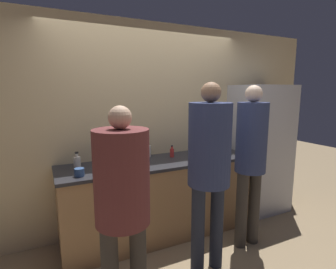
% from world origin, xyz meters
% --- Properties ---
extents(ground_plane, '(14.00, 14.00, 0.00)m').
position_xyz_m(ground_plane, '(0.00, 0.00, 0.00)').
color(ground_plane, '#9E8460').
extents(wall_back, '(5.20, 0.06, 2.60)m').
position_xyz_m(wall_back, '(0.00, 0.72, 1.30)').
color(wall_back, '#D6BC8C').
rests_on(wall_back, ground_plane).
extents(counter, '(2.36, 0.70, 0.94)m').
position_xyz_m(counter, '(0.00, 0.39, 0.47)').
color(counter, '#9E754C').
rests_on(counter, ground_plane).
extents(refrigerator, '(0.78, 0.65, 1.84)m').
position_xyz_m(refrigerator, '(1.61, 0.39, 0.92)').
color(refrigerator, '#B7B7BC').
rests_on(refrigerator, ground_plane).
extents(person_left, '(0.40, 0.40, 1.66)m').
position_xyz_m(person_left, '(-0.75, -0.63, 1.02)').
color(person_left, '#38332D').
rests_on(person_left, ground_plane).
extents(person_center, '(0.40, 0.40, 1.84)m').
position_xyz_m(person_center, '(0.15, -0.43, 1.13)').
color(person_center, '#232838').
rests_on(person_center, ground_plane).
extents(person_right, '(0.33, 0.33, 1.82)m').
position_xyz_m(person_right, '(0.81, -0.27, 1.08)').
color(person_right, '#38332D').
rests_on(person_right, ground_plane).
extents(fruit_bowl, '(0.28, 0.28, 0.14)m').
position_xyz_m(fruit_bowl, '(-0.27, 0.56, 0.99)').
color(fruit_bowl, brown).
rests_on(fruit_bowl, counter).
extents(utensil_crock, '(0.11, 0.11, 0.30)m').
position_xyz_m(utensil_crock, '(-0.07, 0.64, 1.01)').
color(utensil_crock, silver).
rests_on(utensil_crock, counter).
extents(bottle_red, '(0.05, 0.05, 0.15)m').
position_xyz_m(bottle_red, '(0.21, 0.47, 1.00)').
color(bottle_red, red).
rests_on(bottle_red, counter).
extents(bottle_clear, '(0.07, 0.07, 0.18)m').
position_xyz_m(bottle_clear, '(-0.93, 0.47, 1.01)').
color(bottle_clear, silver).
rests_on(bottle_clear, counter).
extents(cup_white, '(0.08, 0.08, 0.08)m').
position_xyz_m(cup_white, '(0.69, 0.54, 0.98)').
color(cup_white, white).
rests_on(cup_white, counter).
extents(cup_blue, '(0.10, 0.10, 0.08)m').
position_xyz_m(cup_blue, '(-0.95, 0.19, 0.98)').
color(cup_blue, '#335184').
rests_on(cup_blue, counter).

